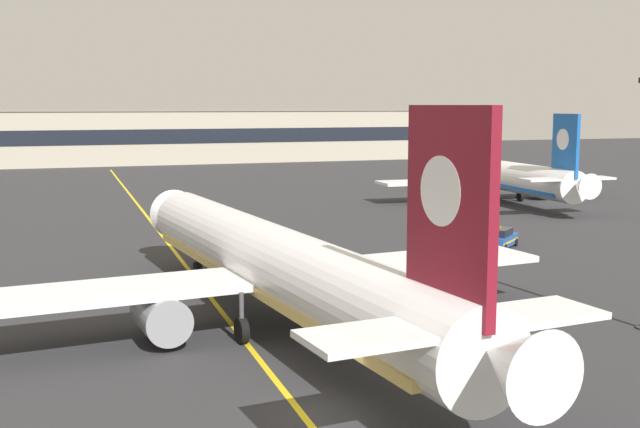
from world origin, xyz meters
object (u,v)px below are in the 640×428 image
(service_car_nearest, at_px, (500,239))
(safety_cone_by_nose_gear, at_px, (218,264))
(airliner_background, at_px, (496,175))
(airliner_foreground, at_px, (276,265))

(service_car_nearest, bearing_deg, safety_cone_by_nose_gear, -179.45)
(airliner_background, distance_m, safety_cone_by_nose_gear, 49.79)
(airliner_foreground, distance_m, airliner_background, 60.82)
(service_car_nearest, xyz_separation_m, safety_cone_by_nose_gear, (-23.47, -0.23, -0.51))
(airliner_foreground, height_order, service_car_nearest, airliner_foreground)
(airliner_background, xyz_separation_m, safety_cone_by_nose_gear, (-40.59, -28.70, -2.85))
(airliner_background, bearing_deg, service_car_nearest, -121.01)
(airliner_background, distance_m, service_car_nearest, 33.31)
(airliner_foreground, relative_size, airliner_background, 1.09)
(airliner_foreground, xyz_separation_m, airliner_background, (40.91, 45.00, -0.27))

